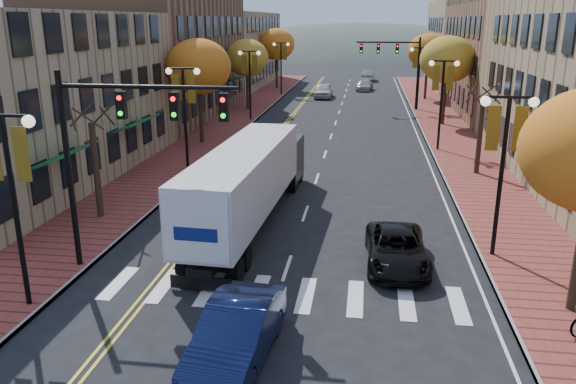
% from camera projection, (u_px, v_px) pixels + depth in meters
% --- Properties ---
extents(ground, '(200.00, 200.00, 0.00)m').
position_uv_depth(ground, '(268.00, 325.00, 16.41)').
color(ground, black).
rests_on(ground, ground).
extents(sidewalk_left, '(4.00, 85.00, 0.15)m').
position_uv_depth(sidewalk_left, '(230.00, 123.00, 48.35)').
color(sidewalk_left, brown).
rests_on(sidewalk_left, ground).
extents(sidewalk_right, '(4.00, 85.00, 0.15)m').
position_uv_depth(sidewalk_right, '(444.00, 128.00, 45.96)').
color(sidewalk_right, brown).
rests_on(sidewalk_right, ground).
extents(building_left_mid, '(12.00, 24.00, 11.00)m').
position_uv_depth(building_left_mid, '(152.00, 55.00, 51.13)').
color(building_left_mid, brown).
rests_on(building_left_mid, ground).
extents(building_left_far, '(12.00, 26.00, 9.50)m').
position_uv_depth(building_left_far, '(221.00, 50.00, 75.02)').
color(building_left_far, '#9E8966').
rests_on(building_left_far, ground).
extents(building_right_mid, '(15.00, 24.00, 10.00)m').
position_uv_depth(building_right_mid, '(540.00, 60.00, 52.25)').
color(building_right_mid, brown).
rests_on(building_right_mid, ground).
extents(building_right_far, '(15.00, 20.00, 11.00)m').
position_uv_depth(building_right_far, '(492.00, 44.00, 72.93)').
color(building_right_far, '#9E8966').
rests_on(building_right_far, ground).
extents(tree_left_a, '(0.28, 0.28, 4.20)m').
position_uv_depth(tree_left_a, '(96.00, 170.00, 24.52)').
color(tree_left_a, '#382619').
rests_on(tree_left_a, sidewalk_left).
extents(tree_left_b, '(4.48, 4.48, 7.21)m').
position_uv_depth(tree_left_b, '(199.00, 67.00, 38.73)').
color(tree_left_b, '#382619').
rests_on(tree_left_b, sidewalk_left).
extents(tree_left_c, '(4.16, 4.16, 6.69)m').
position_uv_depth(tree_left_c, '(247.00, 58.00, 53.99)').
color(tree_left_c, '#382619').
rests_on(tree_left_c, sidewalk_left).
extents(tree_left_d, '(4.61, 4.61, 7.42)m').
position_uv_depth(tree_left_d, '(276.00, 44.00, 70.87)').
color(tree_left_d, '#382619').
rests_on(tree_left_d, sidewalk_left).
extents(tree_right_b, '(0.28, 0.28, 4.20)m').
position_uv_depth(tree_right_b, '(480.00, 137.00, 31.60)').
color(tree_right_b, '#382619').
rests_on(tree_right_b, sidewalk_right).
extents(tree_right_c, '(4.48, 4.48, 7.21)m').
position_uv_depth(tree_right_c, '(447.00, 60.00, 45.81)').
color(tree_right_c, '#382619').
rests_on(tree_right_c, sidewalk_right).
extents(tree_right_d, '(4.35, 4.35, 7.00)m').
position_uv_depth(tree_right_d, '(428.00, 51.00, 61.00)').
color(tree_right_d, '#382619').
rests_on(tree_right_d, sidewalk_right).
extents(lamp_left_a, '(1.96, 0.36, 6.05)m').
position_uv_depth(lamp_left_a, '(10.00, 174.00, 16.14)').
color(lamp_left_a, black).
rests_on(lamp_left_a, ground).
extents(lamp_left_b, '(1.96, 0.36, 6.05)m').
position_uv_depth(lamp_left_b, '(184.00, 100.00, 31.29)').
color(lamp_left_b, black).
rests_on(lamp_left_b, ground).
extents(lamp_left_c, '(1.96, 0.36, 6.05)m').
position_uv_depth(lamp_left_c, '(250.00, 72.00, 48.33)').
color(lamp_left_c, black).
rests_on(lamp_left_c, ground).
extents(lamp_left_d, '(1.96, 0.36, 6.05)m').
position_uv_depth(lamp_left_d, '(281.00, 58.00, 65.37)').
color(lamp_left_d, black).
rests_on(lamp_left_d, ground).
extents(lamp_right_a, '(1.96, 0.36, 6.05)m').
position_uv_depth(lamp_right_a, '(505.00, 146.00, 19.84)').
color(lamp_right_a, black).
rests_on(lamp_right_a, ground).
extents(lamp_right_b, '(1.96, 0.36, 6.05)m').
position_uv_depth(lamp_right_b, '(442.00, 88.00, 36.88)').
color(lamp_right_b, black).
rests_on(lamp_right_b, ground).
extents(lamp_right_c, '(1.96, 0.36, 6.05)m').
position_uv_depth(lamp_right_c, '(419.00, 66.00, 53.92)').
color(lamp_right_c, black).
rests_on(lamp_right_c, ground).
extents(traffic_mast_near, '(6.10, 0.35, 7.00)m').
position_uv_depth(traffic_mast_near, '(119.00, 135.00, 18.53)').
color(traffic_mast_near, black).
rests_on(traffic_mast_near, ground).
extents(traffic_mast_far, '(6.10, 0.34, 7.00)m').
position_uv_depth(traffic_mast_far, '(399.00, 59.00, 54.00)').
color(traffic_mast_far, black).
rests_on(traffic_mast_far, ground).
extents(semi_truck, '(2.97, 14.42, 3.58)m').
position_uv_depth(semi_truck, '(251.00, 177.00, 24.09)').
color(semi_truck, black).
rests_on(semi_truck, ground).
extents(navy_sedan, '(2.00, 4.85, 1.56)m').
position_uv_depth(navy_sedan, '(236.00, 334.00, 14.50)').
color(navy_sedan, '#0E1538').
rests_on(navy_sedan, ground).
extents(black_suv, '(2.28, 4.71, 1.29)m').
position_uv_depth(black_suv, '(397.00, 249.00, 20.24)').
color(black_suv, black).
rests_on(black_suv, ground).
extents(car_far_white, '(1.97, 4.82, 1.64)m').
position_uv_depth(car_far_white, '(323.00, 91.00, 64.10)').
color(car_far_white, silver).
rests_on(car_far_white, ground).
extents(car_far_silver, '(2.37, 4.68, 1.30)m').
position_uv_depth(car_far_silver, '(365.00, 85.00, 70.79)').
color(car_far_silver, '#97989E').
rests_on(car_far_silver, ground).
extents(car_far_oncoming, '(2.02, 4.67, 1.49)m').
position_uv_depth(car_far_oncoming, '(368.00, 76.00, 81.80)').
color(car_far_oncoming, '#9A9BA1').
rests_on(car_far_oncoming, ground).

